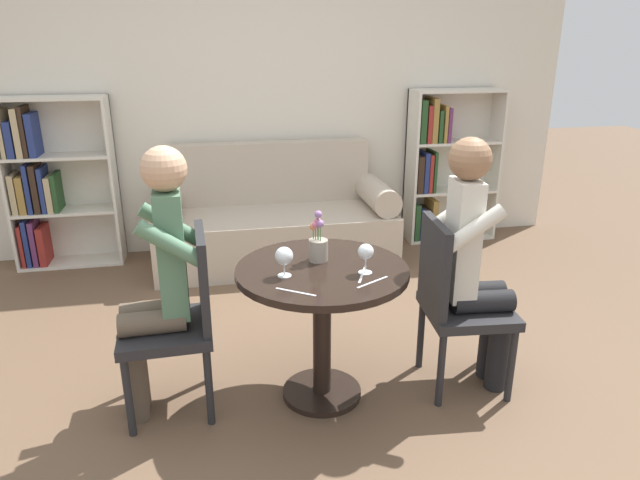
# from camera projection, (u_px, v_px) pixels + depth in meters

# --- Properties ---
(ground_plane) EXTENTS (16.00, 16.00, 0.00)m
(ground_plane) POSITION_uv_depth(u_px,v_px,m) (322.00, 394.00, 2.92)
(ground_plane) COLOR brown
(back_wall) EXTENTS (5.20, 0.05, 2.70)m
(back_wall) POSITION_uv_depth(u_px,v_px,m) (265.00, 86.00, 4.65)
(back_wall) COLOR silver
(back_wall) RESTS_ON ground_plane
(round_table) EXTENTS (0.82, 0.82, 0.70)m
(round_table) POSITION_uv_depth(u_px,v_px,m) (322.00, 299.00, 2.74)
(round_table) COLOR black
(round_table) RESTS_ON ground_plane
(couch) EXTENTS (1.87, 0.80, 0.92)m
(couch) POSITION_uv_depth(u_px,v_px,m) (275.00, 223.00, 4.60)
(couch) COLOR #B7A893
(couch) RESTS_ON ground_plane
(bookshelf_left) EXTENTS (0.79, 0.28, 1.32)m
(bookshelf_left) POSITION_uv_depth(u_px,v_px,m) (49.00, 184.00, 4.42)
(bookshelf_left) COLOR silver
(bookshelf_left) RESTS_ON ground_plane
(bookshelf_right) EXTENTS (0.79, 0.28, 1.32)m
(bookshelf_right) POSITION_uv_depth(u_px,v_px,m) (440.00, 166.00, 5.01)
(bookshelf_right) COLOR silver
(bookshelf_right) RESTS_ON ground_plane
(chair_left) EXTENTS (0.44, 0.44, 0.90)m
(chair_left) POSITION_uv_depth(u_px,v_px,m) (180.00, 315.00, 2.68)
(chair_left) COLOR #232326
(chair_left) RESTS_ON ground_plane
(chair_right) EXTENTS (0.46, 0.46, 0.90)m
(chair_right) POSITION_uv_depth(u_px,v_px,m) (455.00, 298.00, 2.85)
(chair_right) COLOR #232326
(chair_right) RESTS_ON ground_plane
(person_left) EXTENTS (0.43, 0.35, 1.30)m
(person_left) POSITION_uv_depth(u_px,v_px,m) (157.00, 280.00, 2.59)
(person_left) COLOR brown
(person_left) RESTS_ON ground_plane
(person_right) EXTENTS (0.44, 0.36, 1.30)m
(person_right) POSITION_uv_depth(u_px,v_px,m) (475.00, 262.00, 2.79)
(person_right) COLOR black
(person_right) RESTS_ON ground_plane
(wine_glass_left) EXTENTS (0.08, 0.08, 0.14)m
(wine_glass_left) POSITION_uv_depth(u_px,v_px,m) (284.00, 257.00, 2.56)
(wine_glass_left) COLOR white
(wine_glass_left) RESTS_ON round_table
(wine_glass_right) EXTENTS (0.07, 0.07, 0.14)m
(wine_glass_right) POSITION_uv_depth(u_px,v_px,m) (366.00, 253.00, 2.59)
(wine_glass_right) COLOR white
(wine_glass_right) RESTS_ON round_table
(flower_vase) EXTENTS (0.09, 0.09, 0.25)m
(flower_vase) POSITION_uv_depth(u_px,v_px,m) (318.00, 244.00, 2.75)
(flower_vase) COLOR #9E9384
(flower_vase) RESTS_ON round_table
(knife_left_setting) EXTENTS (0.09, 0.18, 0.00)m
(knife_left_setting) POSITION_uv_depth(u_px,v_px,m) (362.00, 275.00, 2.60)
(knife_left_setting) COLOR silver
(knife_left_setting) RESTS_ON round_table
(fork_left_setting) EXTENTS (0.16, 0.12, 0.00)m
(fork_left_setting) POSITION_uv_depth(u_px,v_px,m) (296.00, 292.00, 2.43)
(fork_left_setting) COLOR silver
(fork_left_setting) RESTS_ON round_table
(knife_right_setting) EXTENTS (0.17, 0.10, 0.00)m
(knife_right_setting) POSITION_uv_depth(u_px,v_px,m) (373.00, 282.00, 2.52)
(knife_right_setting) COLOR silver
(knife_right_setting) RESTS_ON round_table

